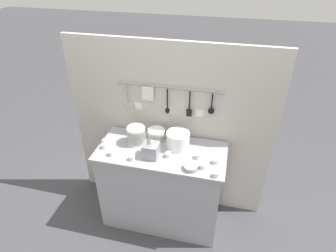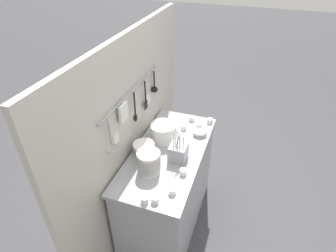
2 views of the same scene
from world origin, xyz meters
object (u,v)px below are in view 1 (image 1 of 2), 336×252
at_px(bowl_stack_tall_left, 156,134).
at_px(plate_stack, 178,140).
at_px(cup_beside_plates, 132,158).
at_px(cup_centre, 203,166).
at_px(cup_front_right, 168,155).
at_px(bowl_stack_nested_right, 136,135).
at_px(steel_mixing_bowl, 191,167).
at_px(cup_edge_far, 216,174).
at_px(cup_by_caddy, 105,142).
at_px(cup_back_left, 198,156).
at_px(cup_back_right, 104,146).
at_px(cup_mid_row, 112,153).
at_px(cup_edge_near, 216,161).
at_px(cutlery_caddy, 151,150).

relative_size(bowl_stack_tall_left, plate_stack, 0.79).
bearing_deg(cup_beside_plates, cup_centre, 2.97).
bearing_deg(plate_stack, cup_front_right, -107.24).
bearing_deg(cup_centre, bowl_stack_nested_right, 161.73).
bearing_deg(plate_stack, cup_centre, -42.87).
distance_m(steel_mixing_bowl, cup_centre, 0.10).
relative_size(bowl_stack_nested_right, cup_edge_far, 3.30).
height_order(plate_stack, cup_by_caddy, plate_stack).
distance_m(plate_stack, cup_front_right, 0.18).
xyz_separation_m(cup_back_left, cup_edge_far, (0.17, -0.20, 0.00)).
distance_m(cup_back_right, cup_mid_row, 0.13).
height_order(bowl_stack_tall_left, cup_back_right, bowl_stack_tall_left).
xyz_separation_m(plate_stack, cup_beside_plates, (-0.34, -0.27, -0.05)).
distance_m(bowl_stack_tall_left, cup_back_right, 0.49).
bearing_deg(bowl_stack_tall_left, cup_edge_near, -21.42).
distance_m(plate_stack, cup_back_right, 0.66).
bearing_deg(steel_mixing_bowl, cup_back_right, 172.98).
relative_size(cup_beside_plates, cup_mid_row, 1.00).
relative_size(cup_edge_near, cup_front_right, 1.00).
height_order(steel_mixing_bowl, cup_edge_near, cup_edge_near).
xyz_separation_m(cup_edge_far, cup_mid_row, (-0.91, 0.06, 0.00)).
xyz_separation_m(cup_centre, cup_mid_row, (-0.79, -0.01, 0.00)).
relative_size(cup_edge_near, cup_back_left, 1.00).
height_order(cup_back_left, cup_mid_row, same).
height_order(bowl_stack_nested_right, cup_centre, bowl_stack_nested_right).
xyz_separation_m(bowl_stack_tall_left, cup_beside_plates, (-0.12, -0.35, -0.03)).
xyz_separation_m(bowl_stack_nested_right, cup_edge_far, (0.76, -0.28, -0.06)).
distance_m(cup_centre, cup_back_left, 0.14).
xyz_separation_m(bowl_stack_tall_left, cup_centre, (0.48, -0.32, -0.03)).
height_order(cup_edge_near, cup_front_right, same).
relative_size(cup_by_caddy, cup_front_right, 1.00).
relative_size(bowl_stack_tall_left, cup_edge_far, 3.29).
bearing_deg(bowl_stack_tall_left, steel_mixing_bowl, -42.18).
height_order(steel_mixing_bowl, cup_edge_far, cup_edge_far).
height_order(cup_edge_far, cup_back_right, same).
height_order(bowl_stack_nested_right, cup_front_right, bowl_stack_nested_right).
bearing_deg(cup_back_left, cutlery_caddy, -169.93).
bearing_deg(cup_back_right, cup_by_caddy, 109.02).
bearing_deg(cup_edge_near, cup_centre, -136.67).
xyz_separation_m(plate_stack, cutlery_caddy, (-0.20, -0.19, -0.01)).
height_order(cutlery_caddy, cup_by_caddy, cutlery_caddy).
bearing_deg(cup_centre, cup_back_left, 115.50).
bearing_deg(cup_beside_plates, cup_edge_far, -3.35).
bearing_deg(plate_stack, cutlery_caddy, -135.75).
distance_m(cup_by_caddy, cup_mid_row, 0.19).
bearing_deg(cup_edge_far, cup_back_left, 131.44).
bearing_deg(cup_mid_row, plate_stack, 25.62).
bearing_deg(bowl_stack_nested_right, cup_edge_far, -20.64).
height_order(bowl_stack_tall_left, steel_mixing_bowl, bowl_stack_tall_left).
bearing_deg(cup_mid_row, cup_edge_far, -3.73).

